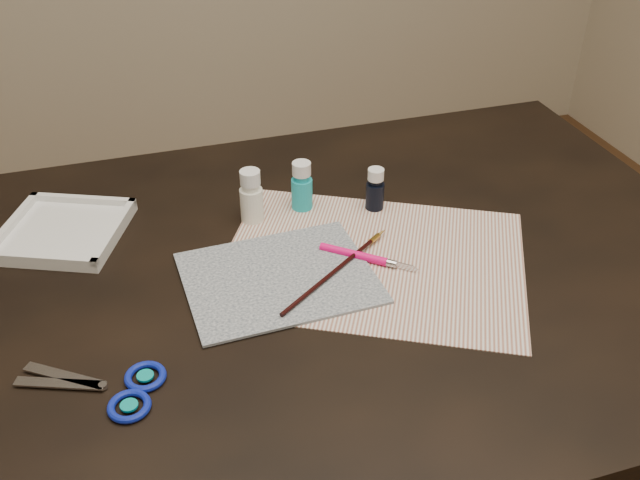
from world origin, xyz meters
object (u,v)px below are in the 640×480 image
object	(u,v)px
paper	(373,260)
paint_bottle_navy	(375,189)
paint_bottle_cyan	(302,186)
paint_bottle_white	(251,196)
palette_tray	(63,230)
scissors	(87,388)
canvas	(279,278)

from	to	relation	value
paper	paint_bottle_navy	distance (m)	0.16
paint_bottle_cyan	paint_bottle_white	bearing A→B (deg)	-172.50
paint_bottle_cyan	paint_bottle_navy	world-z (taller)	paint_bottle_cyan
paper	palette_tray	size ratio (longest dim) A/B	2.48
paper	paint_bottle_white	size ratio (longest dim) A/B	4.91
paint_bottle_white	scissors	size ratio (longest dim) A/B	0.46
paint_bottle_cyan	paint_bottle_navy	xyz separation A→B (m)	(0.12, -0.04, -0.01)
paint_bottle_navy	palette_tray	world-z (taller)	paint_bottle_navy
canvas	paper	bearing A→B (deg)	1.58
canvas	paint_bottle_white	world-z (taller)	paint_bottle_white
palette_tray	paint_bottle_navy	bearing A→B (deg)	-7.87
paint_bottle_cyan	paint_bottle_navy	size ratio (longest dim) A/B	1.15
paint_bottle_white	palette_tray	bearing A→B (deg)	171.69
paint_bottle_navy	scissors	world-z (taller)	paint_bottle_navy
paint_bottle_cyan	scissors	size ratio (longest dim) A/B	0.43
paint_bottle_cyan	palette_tray	xyz separation A→B (m)	(-0.39, 0.03, -0.03)
paint_bottle_white	scissors	bearing A→B (deg)	-131.35
canvas	paint_bottle_cyan	size ratio (longest dim) A/B	3.14
paint_bottle_cyan	paper	bearing A→B (deg)	-70.73
paint_bottle_white	paint_bottle_navy	xyz separation A→B (m)	(0.21, -0.03, -0.01)
scissors	paint_bottle_navy	bearing A→B (deg)	-127.85
paint_bottle_navy	palette_tray	bearing A→B (deg)	172.13
paint_bottle_cyan	scissors	xyz separation A→B (m)	(-0.37, -0.33, -0.04)
paint_bottle_white	paint_bottle_cyan	size ratio (longest dim) A/B	1.06
paper	scissors	distance (m)	0.46
canvas	paint_bottle_white	distance (m)	0.18
paint_bottle_cyan	scissors	distance (m)	0.49
paper	paint_bottle_white	distance (m)	0.23
paint_bottle_cyan	scissors	bearing A→B (deg)	-138.25
paint_bottle_navy	scissors	bearing A→B (deg)	-149.09
paint_bottle_white	scissors	distance (m)	0.42
paper	paint_bottle_cyan	size ratio (longest dim) A/B	5.22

